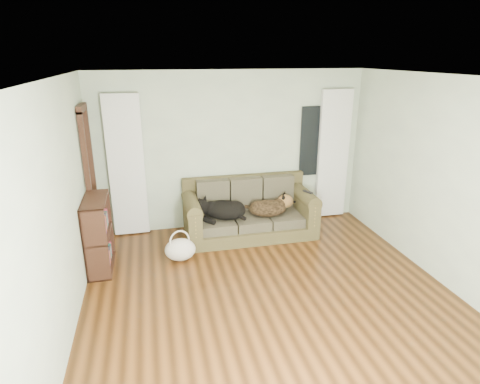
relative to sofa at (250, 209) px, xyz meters
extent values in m
plane|color=#321B0A|center=(-0.18, -1.98, -0.45)|extent=(5.00, 5.00, 0.00)
plane|color=white|center=(-0.18, -1.98, 2.15)|extent=(5.00, 5.00, 0.00)
cube|color=beige|center=(-0.18, 0.52, 0.85)|extent=(4.50, 0.04, 2.60)
cube|color=beige|center=(-2.43, -1.98, 0.85)|extent=(0.04, 5.00, 2.60)
cube|color=beige|center=(2.07, -1.98, 0.85)|extent=(0.04, 5.00, 2.60)
cube|color=silver|center=(-1.88, 0.44, 0.70)|extent=(0.55, 0.08, 2.25)
cube|color=silver|center=(1.62, 0.44, 0.70)|extent=(0.55, 0.08, 2.25)
cube|color=black|center=(1.27, 0.50, 0.95)|extent=(0.50, 0.03, 1.20)
cube|color=black|center=(-2.38, 0.07, 0.60)|extent=(0.07, 0.60, 2.10)
cube|color=#494421|center=(0.00, 0.00, 0.00)|extent=(2.08, 0.90, 0.85)
ellipsoid|color=black|center=(-0.46, -0.04, 0.03)|extent=(0.82, 0.74, 0.29)
ellipsoid|color=black|center=(0.31, -0.08, 0.04)|extent=(0.69, 0.53, 0.28)
cube|color=black|center=(0.92, -0.18, 0.28)|extent=(0.13, 0.19, 0.02)
ellipsoid|color=silver|center=(-1.19, -0.62, -0.29)|extent=(0.46, 0.36, 0.32)
cube|color=black|center=(-2.27, -0.59, 0.05)|extent=(0.37, 0.83, 1.01)
camera|label=1|loc=(-1.51, -5.86, 2.37)|focal=30.00mm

